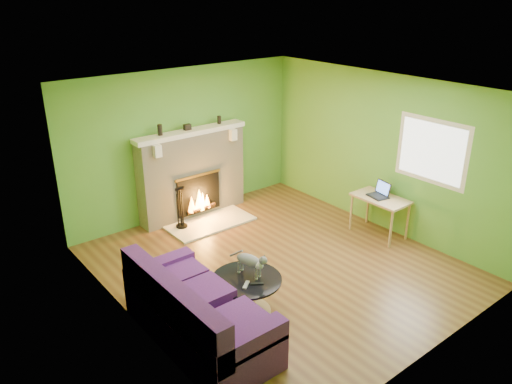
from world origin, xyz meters
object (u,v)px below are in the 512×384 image
(sofa, at_px, (195,315))
(coffee_table, at_px, (247,293))
(cat, at_px, (249,263))
(desk, at_px, (380,202))

(sofa, bearing_deg, coffee_table, 4.06)
(sofa, xyz_separation_m, cat, (0.87, 0.11, 0.31))
(sofa, height_order, coffee_table, sofa)
(desk, distance_m, cat, 2.95)
(sofa, distance_m, cat, 0.93)
(desk, height_order, cat, cat)
(cat, bearing_deg, coffee_table, -164.11)
(coffee_table, bearing_deg, sofa, -175.94)
(sofa, height_order, desk, sofa)
(coffee_table, height_order, desk, desk)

